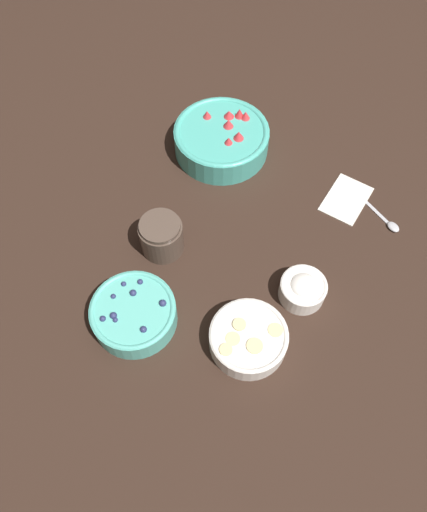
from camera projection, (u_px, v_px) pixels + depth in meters
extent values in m
plane|color=black|center=(234.00, 263.00, 1.11)|extent=(4.00, 4.00, 0.00)
cylinder|color=#47AD9E|center=(221.00, 140.00, 1.25)|extent=(0.24, 0.24, 0.07)
torus|color=#47AD9E|center=(222.00, 132.00, 1.23)|extent=(0.24, 0.24, 0.02)
cylinder|color=red|center=(222.00, 135.00, 1.24)|extent=(0.19, 0.19, 0.02)
cone|color=red|center=(239.00, 113.00, 1.24)|extent=(0.04, 0.04, 0.03)
cone|color=red|center=(239.00, 136.00, 1.21)|extent=(0.04, 0.04, 0.03)
cone|color=red|center=(229.00, 141.00, 1.20)|extent=(0.03, 0.03, 0.02)
cone|color=red|center=(228.00, 124.00, 1.23)|extent=(0.03, 0.03, 0.02)
cone|color=red|center=(246.00, 116.00, 1.24)|extent=(0.04, 0.04, 0.03)
cone|color=red|center=(229.00, 114.00, 1.24)|extent=(0.04, 0.04, 0.02)
cone|color=red|center=(207.00, 115.00, 1.24)|extent=(0.03, 0.03, 0.02)
cylinder|color=#56B7A8|center=(134.00, 314.00, 1.02)|extent=(0.18, 0.18, 0.05)
torus|color=#56B7A8|center=(132.00, 310.00, 1.00)|extent=(0.18, 0.18, 0.01)
cylinder|color=navy|center=(133.00, 311.00, 1.01)|extent=(0.14, 0.14, 0.02)
sphere|color=navy|center=(103.00, 319.00, 0.99)|extent=(0.01, 0.01, 0.01)
sphere|color=navy|center=(113.00, 296.00, 1.01)|extent=(0.01, 0.01, 0.01)
sphere|color=navy|center=(163.00, 303.00, 1.00)|extent=(0.02, 0.02, 0.02)
sphere|color=navy|center=(133.00, 293.00, 1.02)|extent=(0.01, 0.01, 0.01)
sphere|color=navy|center=(140.00, 282.00, 1.03)|extent=(0.01, 0.01, 0.01)
sphere|color=navy|center=(113.00, 316.00, 0.99)|extent=(0.01, 0.01, 0.01)
sphere|color=navy|center=(124.00, 284.00, 1.03)|extent=(0.01, 0.01, 0.01)
sphere|color=navy|center=(143.00, 329.00, 0.98)|extent=(0.01, 0.01, 0.01)
sphere|color=navy|center=(115.00, 320.00, 0.99)|extent=(0.01, 0.01, 0.01)
cylinder|color=silver|center=(248.00, 339.00, 1.00)|extent=(0.16, 0.16, 0.05)
torus|color=silver|center=(249.00, 335.00, 0.98)|extent=(0.16, 0.16, 0.01)
cylinder|color=beige|center=(249.00, 336.00, 0.99)|extent=(0.13, 0.13, 0.01)
cylinder|color=beige|center=(239.00, 325.00, 0.99)|extent=(0.03, 0.03, 0.01)
cylinder|color=beige|center=(255.00, 346.00, 0.97)|extent=(0.03, 0.03, 0.01)
cylinder|color=beige|center=(233.00, 339.00, 0.97)|extent=(0.03, 0.03, 0.00)
cylinder|color=beige|center=(226.00, 350.00, 0.96)|extent=(0.03, 0.03, 0.01)
cylinder|color=beige|center=(275.00, 330.00, 0.98)|extent=(0.03, 0.03, 0.00)
cylinder|color=white|center=(302.00, 290.00, 1.05)|extent=(0.10, 0.10, 0.05)
torus|color=white|center=(304.00, 285.00, 1.04)|extent=(0.10, 0.10, 0.01)
cylinder|color=white|center=(303.00, 287.00, 1.04)|extent=(0.08, 0.08, 0.01)
ellipsoid|color=white|center=(304.00, 285.00, 1.04)|extent=(0.06, 0.06, 0.03)
cylinder|color=#4C3D33|center=(162.00, 237.00, 1.10)|extent=(0.10, 0.10, 0.08)
cylinder|color=#3D2316|center=(162.00, 239.00, 1.11)|extent=(0.08, 0.08, 0.06)
cylinder|color=#4C3D33|center=(160.00, 226.00, 1.06)|extent=(0.09, 0.09, 0.01)
cube|color=silver|center=(346.00, 199.00, 1.20)|extent=(0.13, 0.09, 0.01)
cube|color=#B2B2B7|center=(373.00, 208.00, 1.19)|extent=(0.05, 0.10, 0.01)
ellipsoid|color=#B2B2B7|center=(393.00, 227.00, 1.16)|extent=(0.03, 0.04, 0.01)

